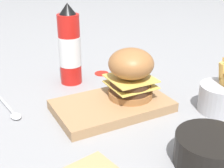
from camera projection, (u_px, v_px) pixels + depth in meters
ground_plane at (101, 103)px, 0.86m from camera, size 6.00×6.00×0.00m
serving_board at (112, 106)px, 0.81m from camera, size 0.30×0.18×0.03m
burger at (131, 73)px, 0.81m from camera, size 0.12×0.12×0.13m
ketchup_bottle at (70, 48)px, 0.94m from camera, size 0.07×0.07×0.25m
fries_basket at (221, 97)px, 0.80m from camera, size 0.11×0.11×0.14m
side_bowl at (210, 150)px, 0.61m from camera, size 0.14×0.14×0.06m
spoon at (12, 111)px, 0.80m from camera, size 0.04×0.16×0.01m
ketchup_puddle at (102, 73)px, 1.05m from camera, size 0.05×0.05×0.00m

